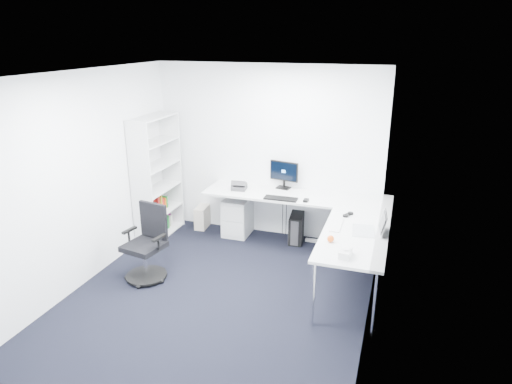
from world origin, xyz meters
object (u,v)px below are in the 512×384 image
(bookshelf, at_px, (157,177))
(task_chair, at_px, (144,244))
(laptop, at_px, (364,221))
(monitor, at_px, (284,175))
(l_desk, at_px, (289,229))

(bookshelf, relative_size, task_chair, 1.93)
(laptop, bearing_deg, monitor, 129.79)
(task_chair, height_order, monitor, monitor)
(task_chair, xyz_separation_m, monitor, (1.38, 1.89, 0.54))
(l_desk, relative_size, laptop, 7.37)
(monitor, bearing_deg, laptop, -33.14)
(bookshelf, bearing_deg, l_desk, -1.32)
(monitor, distance_m, laptop, 1.88)
(laptop, bearing_deg, l_desk, 140.95)
(l_desk, height_order, laptop, laptop)
(l_desk, distance_m, monitor, 0.91)
(l_desk, relative_size, monitor, 6.01)
(bookshelf, distance_m, laptop, 3.35)
(monitor, relative_size, laptop, 1.23)
(l_desk, relative_size, task_chair, 2.78)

